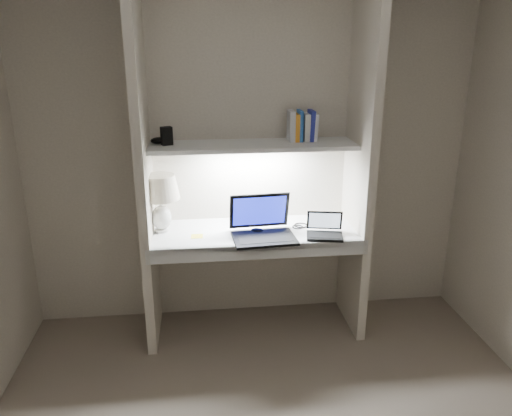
{
  "coord_description": "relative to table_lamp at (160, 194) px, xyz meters",
  "views": [
    {
      "loc": [
        -0.37,
        -2.01,
        2.03
      ],
      "look_at": [
        -0.01,
        1.05,
        0.99
      ],
      "focal_mm": 35.0,
      "sensor_mm": 36.0,
      "label": 1
    }
  ],
  "objects": [
    {
      "name": "laptop_main",
      "position": [
        0.68,
        -0.18,
        -0.21
      ],
      "size": [
        0.44,
        0.38,
        0.28
      ],
      "rotation": [
        0.0,
        0.0,
        0.07
      ],
      "color": "black",
      "rests_on": "desk"
    },
    {
      "name": "desk",
      "position": [
        0.64,
        -0.06,
        -0.29
      ],
      "size": [
        1.4,
        0.55,
        0.04
      ],
      "primitive_type": "cube",
      "color": "white",
      "rests_on": "alcove_panel_left"
    },
    {
      "name": "alcove_panel_right",
      "position": [
        1.37,
        -0.06,
        0.21
      ],
      "size": [
        0.06,
        0.55,
        2.5
      ],
      "primitive_type": "cube",
      "color": "beige",
      "rests_on": "floor"
    },
    {
      "name": "shelf_gadget",
      "position": [
        0.01,
        0.09,
        0.35
      ],
      "size": [
        0.13,
        0.1,
        0.05
      ],
      "primitive_type": "ellipsoid",
      "rotation": [
        0.0,
        0.0,
        0.28
      ],
      "color": "black",
      "rests_on": "shelf"
    },
    {
      "name": "speaker",
      "position": [
        0.63,
        0.17,
        -0.21
      ],
      "size": [
        0.1,
        0.07,
        0.13
      ],
      "primitive_type": "cube",
      "rotation": [
        0.0,
        0.0,
        -0.11
      ],
      "color": "silver",
      "rests_on": "desk"
    },
    {
      "name": "cable_coil",
      "position": [
        0.98,
        -0.02,
        -0.26
      ],
      "size": [
        0.13,
        0.13,
        0.01
      ],
      "primitive_type": "torus",
      "rotation": [
        0.0,
        0.0,
        0.37
      ],
      "color": "black",
      "rests_on": "desk"
    },
    {
      "name": "desk_apron",
      "position": [
        0.64,
        -0.32,
        -0.32
      ],
      "size": [
        1.46,
        0.03,
        0.1
      ],
      "primitive_type": "cube",
      "color": "silver",
      "rests_on": "desk"
    },
    {
      "name": "table_lamp",
      "position": [
        0.0,
        0.0,
        0.0
      ],
      "size": [
        0.27,
        0.27,
        0.4
      ],
      "color": "white",
      "rests_on": "desk"
    },
    {
      "name": "back_wall",
      "position": [
        0.64,
        0.22,
        0.21
      ],
      "size": [
        3.2,
        0.01,
        2.5
      ],
      "primitive_type": "cube",
      "color": "beige",
      "rests_on": "floor"
    },
    {
      "name": "mouse",
      "position": [
        0.65,
        -0.11,
        -0.25
      ],
      "size": [
        0.1,
        0.08,
        0.03
      ],
      "primitive_type": "ellipsoid",
      "rotation": [
        0.0,
        0.0,
        -0.3
      ],
      "color": "black",
      "rests_on": "desk"
    },
    {
      "name": "book_row",
      "position": [
        0.99,
        0.1,
        0.42
      ],
      "size": [
        0.2,
        0.14,
        0.21
      ],
      "color": "white",
      "rests_on": "shelf"
    },
    {
      "name": "laptop_netbook",
      "position": [
        1.1,
        -0.21,
        -0.23
      ],
      "size": [
        0.28,
        0.25,
        0.16
      ],
      "rotation": [
        0.0,
        0.0,
        -0.2
      ],
      "color": "black",
      "rests_on": "desk"
    },
    {
      "name": "alcove_panel_left",
      "position": [
        -0.09,
        -0.06,
        0.21
      ],
      "size": [
        0.06,
        0.55,
        2.5
      ],
      "primitive_type": "cube",
      "color": "beige",
      "rests_on": "floor"
    },
    {
      "name": "shelf_box",
      "position": [
        0.06,
        0.05,
        0.39
      ],
      "size": [
        0.08,
        0.07,
        0.12
      ],
      "primitive_type": "cube",
      "rotation": [
        0.0,
        0.0,
        0.38
      ],
      "color": "black",
      "rests_on": "shelf"
    },
    {
      "name": "sticky_note",
      "position": [
        0.24,
        -0.13,
        -0.27
      ],
      "size": [
        0.08,
        0.08,
        0.0
      ],
      "primitive_type": "cube",
      "rotation": [
        0.0,
        0.0,
        -0.02
      ],
      "color": "yellow",
      "rests_on": "desk"
    },
    {
      "name": "shelf",
      "position": [
        0.64,
        0.04,
        0.31
      ],
      "size": [
        1.4,
        0.36,
        0.03
      ],
      "primitive_type": "cube",
      "color": "silver",
      "rests_on": "back_wall"
    },
    {
      "name": "strip_light",
      "position": [
        0.64,
        0.04,
        0.29
      ],
      "size": [
        0.6,
        0.04,
        0.02
      ],
      "primitive_type": "cube",
      "color": "white",
      "rests_on": "shelf"
    }
  ]
}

